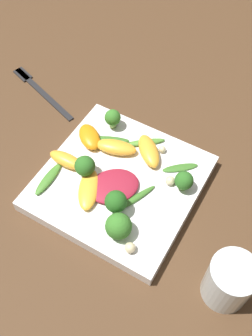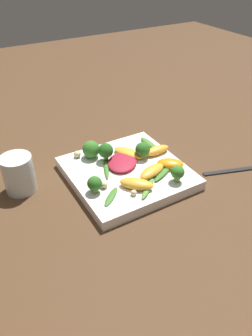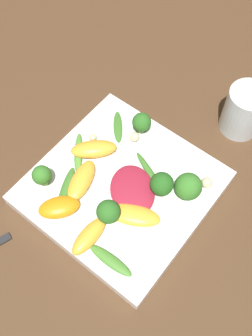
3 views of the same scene
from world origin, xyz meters
name	(u,v)px [view 1 (image 1 of 3)]	position (x,y,z in m)	size (l,w,h in m)	color
ground_plane	(120,187)	(0.00, 0.00, 0.00)	(2.40, 2.40, 0.00)	#4C331E
plate	(120,183)	(0.00, 0.00, 0.01)	(0.25, 0.25, 0.02)	white
drinking_glass	(229,281)	(0.22, -0.08, 0.04)	(0.07, 0.07, 0.08)	silver
fork	(37,87)	(-0.26, 0.12, 0.00)	(0.18, 0.07, 0.01)	#262628
radicchio_leaf_0	(113,186)	(0.00, -0.02, 0.03)	(0.10, 0.10, 0.01)	maroon
orange_segment_0	(149,151)	(0.02, 0.07, 0.03)	(0.07, 0.07, 0.02)	#FCAD33
orange_segment_1	(89,137)	(-0.09, 0.04, 0.03)	(0.07, 0.06, 0.02)	orange
orange_segment_2	(116,147)	(-0.03, 0.05, 0.03)	(0.08, 0.05, 0.02)	#FCAD33
orange_segment_3	(67,160)	(-0.09, -0.02, 0.03)	(0.06, 0.03, 0.02)	#FCAD33
orange_segment_4	(89,189)	(-0.03, -0.05, 0.03)	(0.06, 0.08, 0.01)	#FCAD33
broccoli_floret_0	(85,166)	(-0.05, -0.02, 0.05)	(0.03, 0.03, 0.04)	#7A9E51
broccoli_floret_1	(119,226)	(0.05, -0.08, 0.04)	(0.04, 0.04, 0.04)	#7A9E51
broccoli_floret_2	(116,202)	(0.02, -0.05, 0.05)	(0.03, 0.03, 0.04)	#84AD5B
broccoli_floret_3	(113,118)	(-0.07, 0.09, 0.04)	(0.03, 0.03, 0.04)	#84AD5B
broccoli_floret_4	(184,181)	(0.10, 0.04, 0.04)	(0.03, 0.03, 0.04)	#84AD5B
arugula_sprig_0	(143,142)	(0.00, 0.08, 0.03)	(0.06, 0.06, 0.01)	#518E33
arugula_sprig_1	(180,168)	(0.08, 0.07, 0.03)	(0.05, 0.05, 0.00)	#3D7528
arugula_sprig_2	(106,140)	(-0.06, 0.06, 0.03)	(0.08, 0.05, 0.01)	#3D7528
arugula_sprig_3	(134,199)	(0.04, -0.02, 0.03)	(0.04, 0.08, 0.01)	#3D7528
arugula_sprig_4	(48,179)	(-0.10, -0.06, 0.03)	(0.02, 0.07, 0.01)	#47842D
macadamia_nut_0	(130,248)	(0.08, -0.10, 0.03)	(0.02, 0.02, 0.02)	beige
macadamia_nut_1	(170,181)	(0.07, 0.03, 0.03)	(0.02, 0.02, 0.02)	beige
macadamia_nut_2	(162,149)	(0.03, 0.08, 0.03)	(0.01, 0.01, 0.01)	beige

